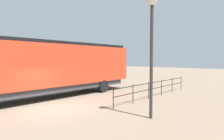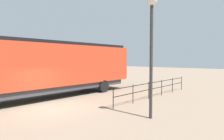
% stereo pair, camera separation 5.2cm
% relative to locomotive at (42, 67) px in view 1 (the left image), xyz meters
% --- Properties ---
extents(ground_plane, '(120.00, 120.00, 0.00)m').
position_rel_locomotive_xyz_m(ground_plane, '(3.28, -1.21, -2.42)').
color(ground_plane, '#84705B').
extents(locomotive, '(3.07, 17.98, 4.34)m').
position_rel_locomotive_xyz_m(locomotive, '(0.00, 0.00, 0.00)').
color(locomotive, red).
rests_on(locomotive, ground_plane).
extents(lamp_post, '(0.54, 0.54, 6.17)m').
position_rel_locomotive_xyz_m(lamp_post, '(8.70, 0.99, 2.02)').
color(lamp_post, '#2D2D2D').
rests_on(lamp_post, ground_plane).
extents(platform_fence, '(0.05, 10.18, 1.28)m').
position_rel_locomotive_xyz_m(platform_fence, '(6.04, 6.22, -1.59)').
color(platform_fence, black).
rests_on(platform_fence, ground_plane).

